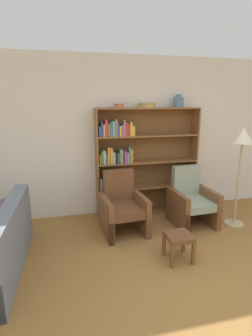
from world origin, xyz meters
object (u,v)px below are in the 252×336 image
armchair_leather (123,207)px  floor_lamp (242,144)px  bowl_sage (119,105)px  vase_tall (178,102)px  bowl_copper (147,105)px  bookshelf (137,162)px  armchair_cushioned (191,201)px  footstool (179,240)px

armchair_leather → floor_lamp: floor_lamp is taller
bowl_sage → vase_tall: size_ratio=0.77×
bowl_copper → armchair_leather: 1.75m
bookshelf → armchair_cushioned: (0.76, -0.63, -0.55)m
vase_tall → armchair_cushioned: (0.03, -0.61, -1.59)m
armchair_cushioned → footstool: (-0.64, -0.94, -0.11)m
armchair_cushioned → floor_lamp: bearing=161.1°
floor_lamp → bowl_sage: bearing=155.5°
bowl_sage → footstool: 2.30m
vase_tall → floor_lamp: 1.27m
bowl_copper → armchair_leather: size_ratio=0.32×
armchair_leather → armchair_cushioned: same height
vase_tall → armchair_cushioned: bearing=-86.8°
bowl_sage → armchair_cushioned: bearing=-29.4°
bowl_sage → bowl_copper: (0.48, 0.00, 0.01)m
vase_tall → armchair_leather: (-1.13, -0.61, -1.59)m
vase_tall → armchair_cushioned: vase_tall is taller
bookshelf → floor_lamp: 1.73m
bookshelf → bowl_sage: bearing=-177.4°
bookshelf → vase_tall: (0.73, -0.01, 1.04)m
footstool → armchair_cushioned: bearing=55.6°
floor_lamp → armchair_leather: bearing=173.8°
vase_tall → floor_lamp: size_ratio=0.14×
bookshelf → armchair_leather: (-0.40, -0.63, -0.55)m
bowl_sage → footstool: bearing=-74.2°
armchair_leather → footstool: armchair_leather is taller
footstool → vase_tall: bearing=68.6°
bowl_copper → armchair_leather: bearing=-132.7°
bowl_copper → footstool: size_ratio=0.83×
bowl_sage → floor_lamp: bearing=-24.5°
bookshelf → bowl_sage: 1.03m
bowl_sage → armchair_leather: 1.66m
vase_tall → armchair_cushioned: size_ratio=0.23×
bowl_copper → footstool: (-0.04, -1.55, -1.65)m
armchair_leather → floor_lamp: size_ratio=0.59×
bowl_copper → armchair_leather: bowl_copper is taller
bowl_sage → floor_lamp: 2.05m
bookshelf → armchair_leather: size_ratio=2.01×
bookshelf → footstool: bookshelf is taller
floor_lamp → footstool: floor_lamp is taller
bowl_sage → bowl_copper: 0.48m
bookshelf → bowl_copper: bowl_copper is taller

